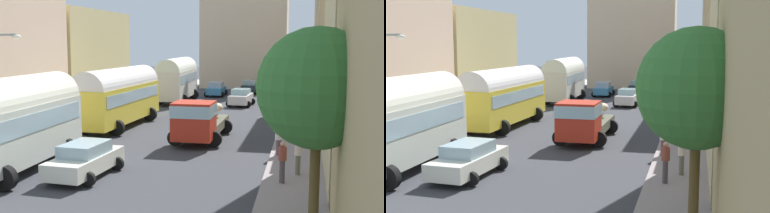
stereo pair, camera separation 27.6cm
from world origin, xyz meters
TOP-DOWN VIEW (x-y plane):
  - ground_plane at (0.00, 27.00)m, footprint 154.00×154.00m
  - sidewalk_left at (-7.25, 27.00)m, footprint 2.50×70.00m
  - sidewalk_right at (7.25, 27.00)m, footprint 2.50×70.00m
  - building_left_2 at (-10.60, 27.13)m, footprint 4.19×11.88m
  - building_right_2 at (11.37, 21.55)m, footprint 5.75×9.72m
  - building_right_3 at (11.17, 32.76)m, footprint 5.34×11.44m
  - building_right_4 at (10.84, 44.52)m, footprint 5.14×11.01m
  - distant_church at (0.00, 52.09)m, footprint 10.64×6.45m
  - parked_bus_0 at (-4.84, 8.43)m, footprint 3.50×8.70m
  - parked_bus_1 at (-4.60, 20.29)m, footprint 3.44×9.78m
  - parked_bus_2 at (-4.39, 34.96)m, footprint 3.44×8.81m
  - cargo_truck_0 at (1.75, 16.54)m, footprint 3.08×6.92m
  - car_0 at (2.00, 33.30)m, footprint 2.40×3.79m
  - car_1 at (1.54, 44.65)m, footprint 2.20×4.29m
  - car_2 at (-1.45, 8.38)m, footprint 2.48×4.37m
  - car_3 at (-1.64, 40.79)m, footprint 2.20×3.63m
  - pedestrian_0 at (8.10, 19.01)m, footprint 0.40×0.40m
  - pedestrian_1 at (7.30, 22.09)m, footprint 0.31×0.31m
  - pedestrian_2 at (6.80, 8.84)m, footprint 0.43×0.43m
  - pedestrian_3 at (6.42, 13.68)m, footprint 0.53×0.53m
  - pedestrian_4 at (7.40, 10.19)m, footprint 0.45×0.45m
  - roadside_tree_0 at (7.90, 2.62)m, footprint 3.19×3.19m

SIDE VIEW (x-z plane):
  - ground_plane at x=0.00m, z-range 0.00..0.00m
  - sidewalk_left at x=-7.25m, z-range 0.00..0.14m
  - sidewalk_right at x=7.25m, z-range 0.00..0.14m
  - car_2 at x=-1.45m, z-range 0.01..1.49m
  - car_1 at x=1.54m, z-range 0.01..1.50m
  - car_3 at x=-1.64m, z-range 0.00..1.53m
  - car_0 at x=2.00m, z-range 0.01..1.56m
  - pedestrian_3 at x=6.42m, z-range 0.11..1.83m
  - pedestrian_4 at x=7.40m, z-range 0.13..1.90m
  - pedestrian_1 at x=7.30m, z-range 0.14..1.94m
  - pedestrian_2 at x=6.80m, z-range 0.14..1.95m
  - pedestrian_0 at x=8.10m, z-range 0.14..1.95m
  - cargo_truck_0 at x=1.75m, z-range 0.05..2.55m
  - parked_bus_1 at x=-4.60m, z-range 0.22..4.24m
  - parked_bus_0 at x=-4.84m, z-range 0.22..4.44m
  - parked_bus_2 at x=-4.39m, z-range 0.25..4.49m
  - building_right_2 at x=11.37m, z-range 0.00..7.56m
  - building_left_2 at x=-10.60m, z-range 0.00..8.30m
  - roadside_tree_0 at x=7.90m, z-range 1.44..7.55m
  - building_right_4 at x=10.84m, z-range 0.02..11.36m
  - building_right_3 at x=11.17m, z-range 0.00..13.97m
  - distant_church at x=0.00m, z-range -3.51..18.29m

